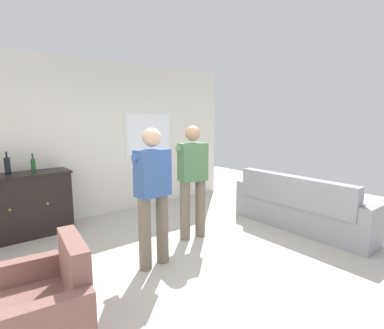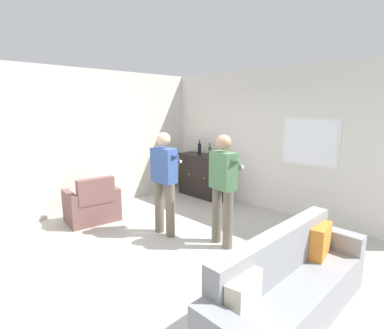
# 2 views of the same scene
# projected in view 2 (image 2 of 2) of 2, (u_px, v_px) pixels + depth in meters

# --- Properties ---
(ground) EXTENTS (10.40, 10.40, 0.00)m
(ground) POSITION_uv_depth(u_px,v_px,m) (172.00, 251.00, 4.37)
(ground) COLOR #B2ADA3
(wall_back_with_window) EXTENTS (5.20, 0.15, 2.80)m
(wall_back_with_window) POSITION_uv_depth(u_px,v_px,m) (274.00, 141.00, 5.91)
(wall_back_with_window) COLOR silver
(wall_back_with_window) RESTS_ON ground
(wall_side_left) EXTENTS (0.12, 5.20, 2.80)m
(wall_side_left) POSITION_uv_depth(u_px,v_px,m) (84.00, 141.00, 5.97)
(wall_side_left) COLOR silver
(wall_side_left) RESTS_ON ground
(couch) EXTENTS (0.57, 2.29, 0.89)m
(couch) POSITION_uv_depth(u_px,v_px,m) (290.00, 290.00, 2.88)
(couch) COLOR gray
(couch) RESTS_ON ground
(armchair) EXTENTS (0.74, 0.95, 0.85)m
(armchair) POSITION_uv_depth(u_px,v_px,m) (93.00, 206.00, 5.46)
(armchair) COLOR brown
(armchair) RESTS_ON ground
(sideboard_cabinet) EXTENTS (1.27, 0.49, 0.98)m
(sideboard_cabinet) POSITION_uv_depth(u_px,v_px,m) (203.00, 176.00, 6.94)
(sideboard_cabinet) COLOR black
(sideboard_cabinet) RESTS_ON ground
(bottle_wine_green) EXTENTS (0.08, 0.08, 0.33)m
(bottle_wine_green) POSITION_uv_depth(u_px,v_px,m) (199.00, 148.00, 6.99)
(bottle_wine_green) COLOR black
(bottle_wine_green) RESTS_ON sideboard_cabinet
(bottle_liquor_amber) EXTENTS (0.06, 0.06, 0.28)m
(bottle_liquor_amber) POSITION_uv_depth(u_px,v_px,m) (210.00, 151.00, 6.76)
(bottle_liquor_amber) COLOR #1E4C23
(bottle_liquor_amber) RESTS_ON sideboard_cabinet
(person_standing_left) EXTENTS (0.56, 0.49, 1.68)m
(person_standing_left) POSITION_uv_depth(u_px,v_px,m) (165.00, 179.00, 4.80)
(person_standing_left) COLOR #6B6051
(person_standing_left) RESTS_ON ground
(person_standing_right) EXTENTS (0.55, 0.51, 1.68)m
(person_standing_right) POSITION_uv_depth(u_px,v_px,m) (223.00, 185.00, 4.41)
(person_standing_right) COLOR #6B6051
(person_standing_right) RESTS_ON ground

